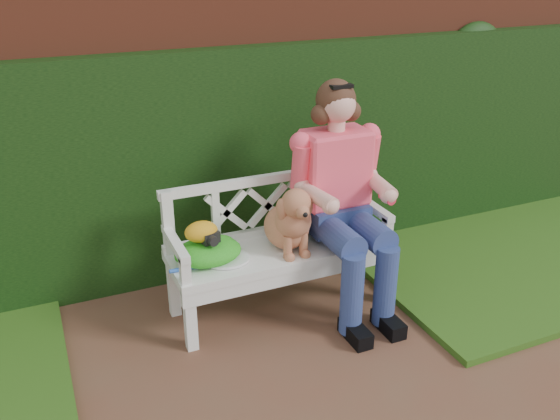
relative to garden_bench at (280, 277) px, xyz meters
name	(u,v)px	position (x,y,z in m)	size (l,w,h in m)	color
ground	(294,410)	(-0.34, -0.97, -0.24)	(60.00, 60.00, 0.00)	brown
brick_wall	(189,128)	(-0.34, 0.93, 0.86)	(10.00, 0.30, 2.20)	brown
ivy_hedge	(199,169)	(-0.34, 0.71, 0.61)	(10.00, 0.18, 1.70)	#1C3A11
grass_right	(512,252)	(2.06, -0.07, -0.21)	(2.60, 2.00, 0.05)	black
garden_bench	(280,277)	(0.00, 0.00, 0.00)	(1.58, 0.60, 0.48)	white
seated_woman	(338,193)	(0.42, -0.02, 0.57)	(0.68, 0.91, 1.62)	#C7214A
dog	(289,216)	(0.04, -0.05, 0.48)	(0.32, 0.43, 0.48)	olive
tennis_racket	(224,260)	(-0.42, -0.06, 0.25)	(0.55, 0.23, 0.03)	white
green_bag	(208,251)	(-0.50, 0.00, 0.31)	(0.43, 0.34, 0.15)	green
camera_item	(210,237)	(-0.49, -0.03, 0.42)	(0.11, 0.08, 0.07)	black
baseball_glove	(201,232)	(-0.54, 0.00, 0.46)	(0.21, 0.16, 0.13)	orange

